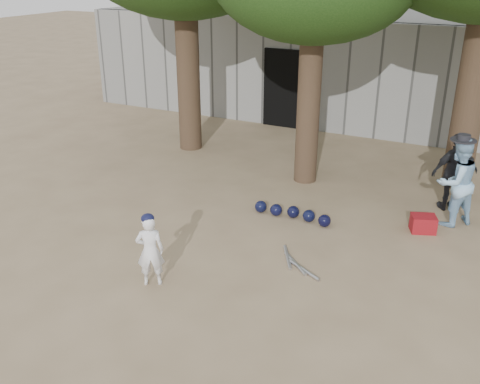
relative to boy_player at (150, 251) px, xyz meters
The scene contains 8 objects.
ground 0.89m from the boy_player, 88.31° to the left, with size 70.00×70.00×0.00m, color #937C5E.
boy_player is the anchor object (origin of this frame).
spectator_blue 5.52m from the boy_player, 47.52° to the left, with size 0.79×0.62×1.63m, color #97C5E9.
spectator_dark 5.97m from the boy_player, 52.46° to the left, with size 0.89×0.37×1.51m, color black.
red_bag 4.87m from the boy_player, 46.59° to the left, with size 0.42×0.32×0.30m, color maroon.
back_building 11.06m from the boy_player, 89.90° to the left, with size 16.00×5.24×3.00m.
helmet_row 3.19m from the boy_player, 70.16° to the left, with size 1.51×0.33×0.23m.
bat_pile 2.31m from the boy_player, 40.02° to the left, with size 0.88×0.77×0.06m.
Camera 1 is at (4.17, -6.18, 4.43)m, focal length 40.00 mm.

